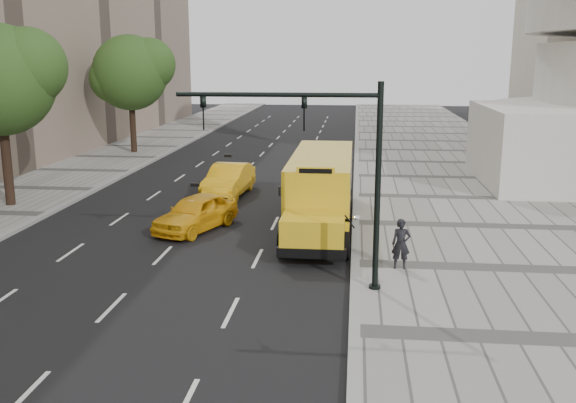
# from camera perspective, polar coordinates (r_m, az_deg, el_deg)

# --- Properties ---
(ground) EXTENTS (140.00, 140.00, 0.00)m
(ground) POSITION_cam_1_polar(r_m,az_deg,el_deg) (28.32, -6.20, -1.81)
(ground) COLOR black
(ground) RESTS_ON ground
(sidewalk_museum) EXTENTS (12.00, 140.00, 0.15)m
(sidewalk_museum) POSITION_cam_1_polar(r_m,az_deg,el_deg) (28.33, 18.27, -2.22)
(sidewalk_museum) COLOR gray
(sidewalk_museum) RESTS_ON ground
(curb_museum) EXTENTS (0.30, 140.00, 0.15)m
(curb_museum) POSITION_cam_1_polar(r_m,az_deg,el_deg) (27.67, 6.04, -1.99)
(curb_museum) COLOR gray
(curb_museum) RESTS_ON ground
(curb_far) EXTENTS (0.30, 140.00, 0.15)m
(curb_far) POSITION_cam_1_polar(r_m,az_deg,el_deg) (30.98, -20.83, -1.17)
(curb_far) COLOR gray
(curb_far) RESTS_ON ground
(tree_b) EXTENTS (5.80, 5.15, 8.62)m
(tree_b) POSITION_cam_1_polar(r_m,az_deg,el_deg) (32.79, -24.18, 9.92)
(tree_b) COLOR black
(tree_b) RESTS_ON ground
(tree_c) EXTENTS (6.12, 5.44, 8.66)m
(tree_c) POSITION_cam_1_polar(r_m,az_deg,el_deg) (48.77, -13.75, 11.12)
(tree_c) COLOR black
(tree_c) RESTS_ON ground
(school_bus) EXTENTS (2.96, 11.56, 3.19)m
(school_bus) POSITION_cam_1_polar(r_m,az_deg,el_deg) (27.51, 2.99, 1.59)
(school_bus) COLOR gold
(school_bus) RESTS_ON ground
(taxi_near) EXTENTS (3.26, 4.75, 1.50)m
(taxi_near) POSITION_cam_1_polar(r_m,az_deg,el_deg) (26.91, -8.18, -0.99)
(taxi_near) COLOR #F0AA11
(taxi_near) RESTS_ON ground
(taxi_far) EXTENTS (2.12, 5.06, 1.63)m
(taxi_far) POSITION_cam_1_polar(r_m,az_deg,el_deg) (33.46, -5.32, 1.90)
(taxi_far) COLOR #F0AA11
(taxi_far) RESTS_ON ground
(pedestrian) EXTENTS (0.62, 0.41, 1.69)m
(pedestrian) POSITION_cam_1_polar(r_m,az_deg,el_deg) (21.70, 10.01, -3.74)
(pedestrian) COLOR black
(pedestrian) RESTS_ON sidewalk_museum
(traffic_signal) EXTENTS (6.18, 0.36, 6.40)m
(traffic_signal) POSITION_cam_1_polar(r_m,az_deg,el_deg) (19.01, 3.81, 3.67)
(traffic_signal) COLOR black
(traffic_signal) RESTS_ON ground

